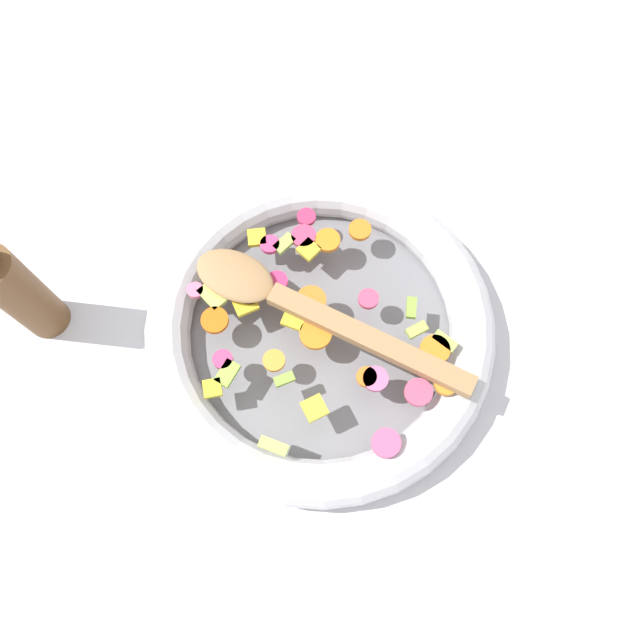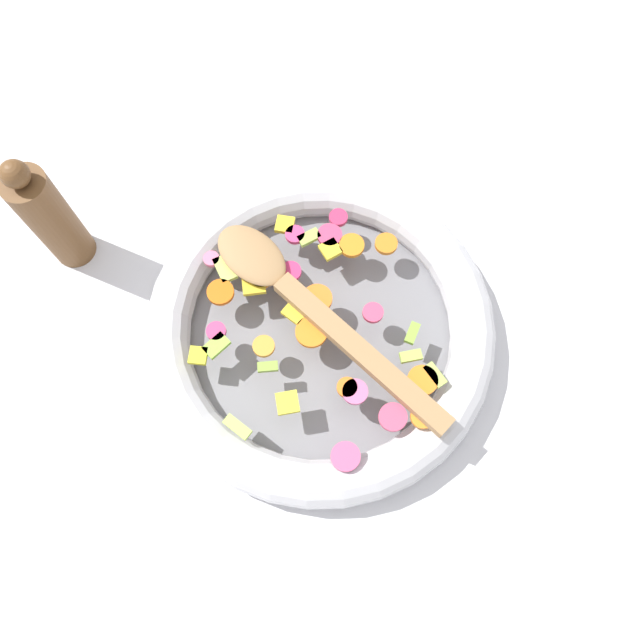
# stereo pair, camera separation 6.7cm
# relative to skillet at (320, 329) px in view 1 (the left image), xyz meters

# --- Properties ---
(ground_plane) EXTENTS (4.00, 4.00, 0.00)m
(ground_plane) POSITION_rel_skillet_xyz_m (0.00, 0.00, -0.02)
(ground_plane) COLOR silver
(skillet) EXTENTS (0.39, 0.39, 0.05)m
(skillet) POSITION_rel_skillet_xyz_m (0.00, 0.00, 0.00)
(skillet) COLOR slate
(skillet) RESTS_ON ground_plane
(chopped_vegetables) EXTENTS (0.26, 0.30, 0.01)m
(chopped_vegetables) POSITION_rel_skillet_xyz_m (-0.00, -0.00, 0.03)
(chopped_vegetables) COLOR orange
(chopped_vegetables) RESTS_ON skillet
(wooden_spoon) EXTENTS (0.23, 0.27, 0.01)m
(wooden_spoon) POSITION_rel_skillet_xyz_m (-0.01, 0.02, 0.04)
(wooden_spoon) COLOR #A87F51
(wooden_spoon) RESTS_ON chopped_vegetables
(pepper_mill) EXTENTS (0.05, 0.05, 0.18)m
(pepper_mill) POSITION_rel_skillet_xyz_m (-0.28, 0.15, 0.06)
(pepper_mill) COLOR brown
(pepper_mill) RESTS_ON ground_plane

